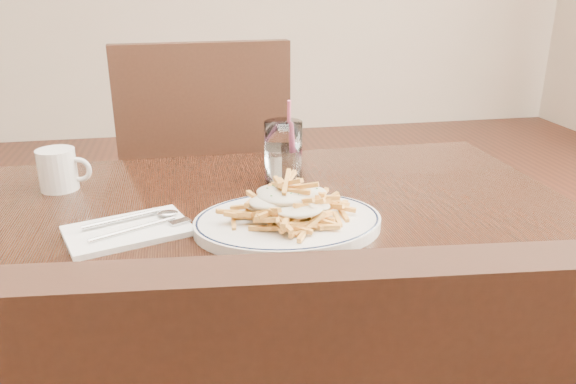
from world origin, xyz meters
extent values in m
cube|color=black|center=(0.00, 0.00, 0.73)|extent=(1.20, 0.80, 0.04)
cylinder|color=black|center=(-0.55, 0.35, 0.35)|extent=(0.05, 0.05, 0.71)
cylinder|color=black|center=(0.55, 0.35, 0.35)|extent=(0.05, 0.05, 0.71)
cube|color=black|center=(-0.12, 0.75, 0.48)|extent=(0.50, 0.50, 0.04)
cube|color=black|center=(-0.10, 0.54, 0.76)|extent=(0.47, 0.08, 0.51)
cylinder|color=black|center=(0.07, 0.96, 0.23)|extent=(0.04, 0.04, 0.46)
cylinder|color=black|center=(-0.33, 0.93, 0.23)|extent=(0.04, 0.04, 0.46)
cylinder|color=black|center=(0.10, 0.56, 0.23)|extent=(0.04, 0.04, 0.46)
cylinder|color=black|center=(-0.30, 0.53, 0.23)|extent=(0.04, 0.04, 0.46)
torus|color=black|center=(0.01, -0.07, 0.77)|extent=(0.37, 0.37, 0.01)
ellipsoid|color=white|center=(0.01, -0.07, 0.82)|extent=(0.17, 0.14, 0.02)
cube|color=white|center=(-0.27, -0.04, 0.76)|extent=(0.24, 0.19, 0.01)
cylinder|color=white|center=(0.05, 0.18, 0.82)|extent=(0.08, 0.08, 0.13)
cylinder|color=white|center=(0.05, 0.18, 0.79)|extent=(0.07, 0.07, 0.07)
cylinder|color=#D6517D|center=(0.06, 0.19, 0.84)|extent=(0.01, 0.04, 0.17)
cylinder|color=white|center=(-0.42, 0.21, 0.79)|extent=(0.08, 0.08, 0.09)
torus|color=white|center=(-0.38, 0.21, 0.79)|extent=(0.06, 0.02, 0.05)
camera|label=1|loc=(-0.16, -0.97, 1.17)|focal=35.00mm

